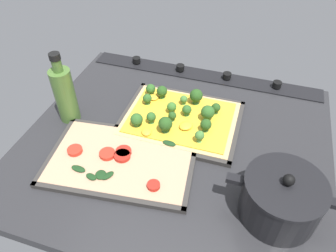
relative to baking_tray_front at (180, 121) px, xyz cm
name	(u,v)px	position (x,y,z in cm)	size (l,w,h in cm)	color
ground_plane	(175,145)	(-0.77, 7.96, -1.87)	(81.15, 72.93, 3.00)	#28282B
stove_control_panel	(203,74)	(-0.77, -25.00, 0.18)	(77.91, 7.00, 2.60)	black
baking_tray_front	(180,121)	(0.00, 0.00, 0.00)	(33.56, 26.25, 1.30)	#33302D
broccoli_pizza	(179,116)	(0.40, -0.03, 1.77)	(31.15, 23.84, 6.14)	tan
baking_tray_back	(121,161)	(9.98, 19.20, 0.00)	(39.26, 28.04, 1.30)	#33302D
veggie_pizza_back	(120,159)	(10.18, 19.35, 0.69)	(36.60, 25.37, 1.90)	tan
cooking_pot	(281,199)	(-28.27, 22.30, 4.85)	(23.78, 16.91, 12.71)	black
oil_bottle	(65,94)	(31.03, 8.00, 8.30)	(5.77, 5.77, 21.05)	#476B2D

